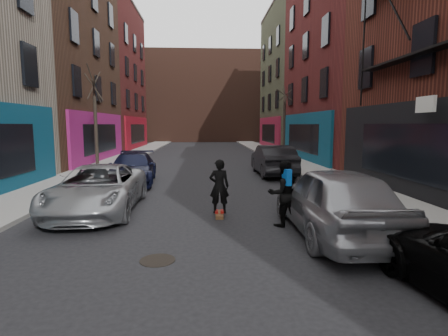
{
  "coord_description": "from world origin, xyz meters",
  "views": [
    {
      "loc": [
        0.08,
        -2.7,
        2.67
      ],
      "look_at": [
        0.56,
        5.87,
        1.6
      ],
      "focal_mm": 28.0,
      "sensor_mm": 36.0,
      "label": 1
    }
  ],
  "objects": [
    {
      "name": "tree_right_far",
      "position": [
        6.2,
        24.0,
        3.53
      ],
      "size": [
        2.0,
        2.0,
        6.8
      ],
      "primitive_type": null,
      "color": "black",
      "rests_on": "sidewalk_right"
    },
    {
      "name": "parked_left_far",
      "position": [
        -3.2,
        8.04,
        0.71
      ],
      "size": [
        2.52,
        5.21,
        1.43
      ],
      "primitive_type": "imported",
      "rotation": [
        0.0,
        0.0,
        0.03
      ],
      "color": "#979A9F",
      "rests_on": "ground"
    },
    {
      "name": "skateboarder",
      "position": [
        0.5,
        7.28,
        0.89
      ],
      "size": [
        0.58,
        0.39,
        1.58
      ],
      "primitive_type": "imported",
      "rotation": [
        0.0,
        0.0,
        3.12
      ],
      "color": "black",
      "rests_on": "skateboard"
    },
    {
      "name": "skateboard",
      "position": [
        0.5,
        7.28,
        0.05
      ],
      "size": [
        0.24,
        0.8,
        0.1
      ],
      "primitive_type": "cube",
      "rotation": [
        0.0,
        0.0,
        -0.02
      ],
      "color": "brown",
      "rests_on": "ground"
    },
    {
      "name": "sidewalk_right",
      "position": [
        6.25,
        30.0,
        0.07
      ],
      "size": [
        2.5,
        84.0,
        0.13
      ],
      "primitive_type": "cube",
      "color": "gray",
      "rests_on": "ground"
    },
    {
      "name": "sidewalk_left",
      "position": [
        -6.25,
        30.0,
        0.07
      ],
      "size": [
        2.5,
        84.0,
        0.13
      ],
      "primitive_type": "cube",
      "color": "gray",
      "rests_on": "ground"
    },
    {
      "name": "building_far",
      "position": [
        0.0,
        56.0,
        7.0
      ],
      "size": [
        40.0,
        10.0,
        14.0
      ],
      "primitive_type": "cube",
      "color": "#47281E",
      "rests_on": "ground"
    },
    {
      "name": "pedestrian",
      "position": [
        2.14,
        6.22,
        0.88
      ],
      "size": [
        0.98,
        0.84,
        1.74
      ],
      "rotation": [
        0.0,
        0.0,
        3.38
      ],
      "color": "black",
      "rests_on": "ground"
    },
    {
      "name": "parked_left_end",
      "position": [
        -3.2,
        13.29,
        0.7
      ],
      "size": [
        2.36,
        4.94,
        1.39
      ],
      "primitive_type": "imported",
      "rotation": [
        0.0,
        0.0,
        0.09
      ],
      "color": "black",
      "rests_on": "ground"
    },
    {
      "name": "parked_right_far",
      "position": [
        3.2,
        5.41,
        0.86
      ],
      "size": [
        2.04,
        5.03,
        1.71
      ],
      "primitive_type": "imported",
      "rotation": [
        0.0,
        0.0,
        3.14
      ],
      "color": "#989AA0",
      "rests_on": "ground"
    },
    {
      "name": "tree_left_far",
      "position": [
        -6.2,
        18.0,
        3.38
      ],
      "size": [
        2.0,
        2.0,
        6.5
      ],
      "primitive_type": null,
      "color": "black",
      "rests_on": "sidewalk_left"
    },
    {
      "name": "parked_right_end",
      "position": [
        3.7,
        15.53,
        0.8
      ],
      "size": [
        1.74,
        4.88,
        1.6
      ],
      "primitive_type": "imported",
      "rotation": [
        0.0,
        0.0,
        3.15
      ],
      "color": "black",
      "rests_on": "ground"
    },
    {
      "name": "manhole",
      "position": [
        -0.87,
        3.98,
        0.01
      ],
      "size": [
        0.89,
        0.89,
        0.01
      ],
      "primitive_type": "cylinder",
      "rotation": [
        0.0,
        0.0,
        -0.33
      ],
      "color": "black",
      "rests_on": "ground"
    }
  ]
}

